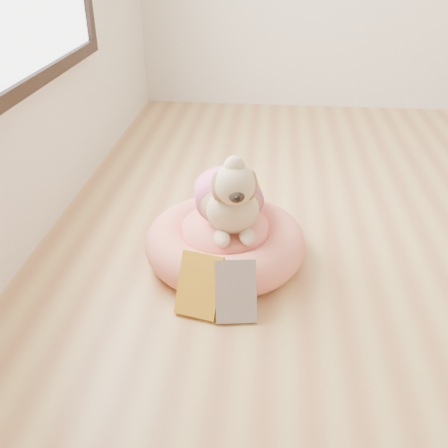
# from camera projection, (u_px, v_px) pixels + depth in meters

# --- Properties ---
(pet_bed) EXTENTS (0.66, 0.66, 0.17)m
(pet_bed) POSITION_uv_depth(u_px,v_px,m) (225.00, 242.00, 2.07)
(pet_bed) COLOR #EE795D
(pet_bed) RESTS_ON floor
(dog) EXTENTS (0.42, 0.54, 0.35)m
(dog) POSITION_uv_depth(u_px,v_px,m) (230.00, 183.00, 1.95)
(dog) COLOR brown
(dog) RESTS_ON pet_bed
(book_yellow) EXTENTS (0.18, 0.17, 0.22)m
(book_yellow) POSITION_uv_depth(u_px,v_px,m) (199.00, 285.00, 1.79)
(book_yellow) COLOR yellow
(book_yellow) RESTS_ON floor
(book_white) EXTENTS (0.16, 0.15, 0.21)m
(book_white) POSITION_uv_depth(u_px,v_px,m) (236.00, 291.00, 1.76)
(book_white) COLOR white
(book_white) RESTS_ON floor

